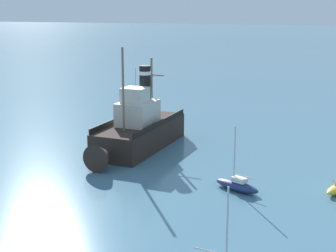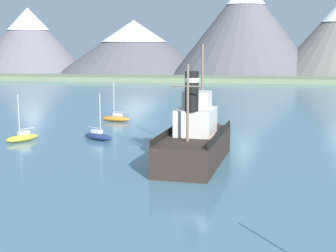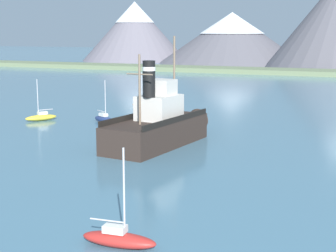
% 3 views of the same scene
% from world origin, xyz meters
% --- Properties ---
extents(ground_plane, '(600.00, 600.00, 0.00)m').
position_xyz_m(ground_plane, '(0.00, 0.00, 0.00)').
color(ground_plane, '#477289').
extents(old_tugboat, '(5.67, 14.68, 9.90)m').
position_xyz_m(old_tugboat, '(-0.67, 0.92, 1.83)').
color(old_tugboat, '#2D231E').
rests_on(old_tugboat, ground).
extents(sailboat_navy, '(3.88, 2.74, 4.90)m').
position_xyz_m(sailboat_navy, '(-11.62, 9.29, 0.43)').
color(sailboat_navy, navy).
rests_on(sailboat_navy, ground).
extents(sailboat_red, '(3.89, 1.46, 4.90)m').
position_xyz_m(sailboat_red, '(7.24, -20.89, 0.43)').
color(sailboat_red, '#B22823').
rests_on(sailboat_red, ground).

